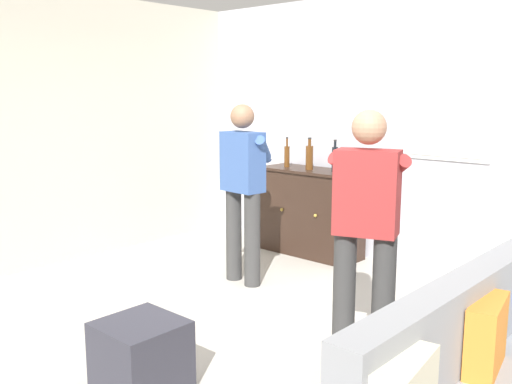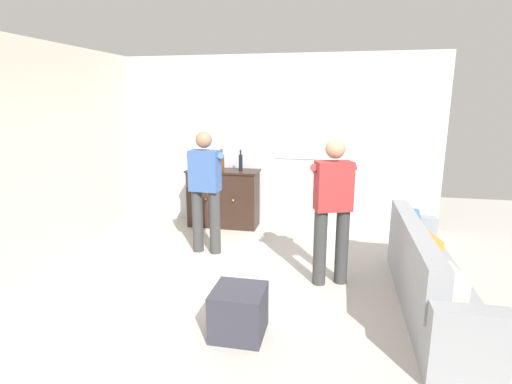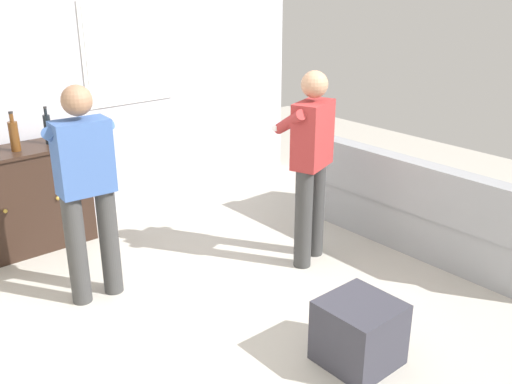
% 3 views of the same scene
% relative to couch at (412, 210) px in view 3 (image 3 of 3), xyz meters
% --- Properties ---
extents(ground, '(10.40, 10.40, 0.00)m').
position_rel_couch_xyz_m(ground, '(-1.93, -0.06, -0.34)').
color(ground, '#B2ADA3').
extents(wall_back_with_window, '(5.20, 0.15, 2.80)m').
position_rel_couch_xyz_m(wall_back_with_window, '(-1.92, 2.59, 1.06)').
color(wall_back_with_window, silver).
rests_on(wall_back_with_window, ground).
extents(couch, '(0.57, 2.53, 0.87)m').
position_rel_couch_xyz_m(couch, '(0.00, 0.00, 0.00)').
color(couch, gray).
rests_on(couch, ground).
extents(sideboard_cabinet, '(1.19, 0.49, 0.96)m').
position_rel_couch_xyz_m(sideboard_cabinet, '(-2.79, 2.24, 0.14)').
color(sideboard_cabinet, black).
rests_on(sideboard_cabinet, ground).
extents(bottle_liquor_amber, '(0.06, 0.06, 0.34)m').
position_rel_couch_xyz_m(bottle_liquor_amber, '(-2.48, 2.23, 0.76)').
color(bottle_liquor_amber, black).
rests_on(bottle_liquor_amber, sideboard_cabinet).
extents(bottle_spirits_clear, '(0.08, 0.08, 0.35)m').
position_rel_couch_xyz_m(bottle_spirits_clear, '(-2.79, 2.19, 0.75)').
color(bottle_spirits_clear, '#593314').
rests_on(bottle_spirits_clear, sideboard_cabinet).
extents(ottoman, '(0.46, 0.46, 0.44)m').
position_rel_couch_xyz_m(ottoman, '(-1.75, -0.84, -0.12)').
color(ottoman, '#33333D').
rests_on(ottoman, ground).
extents(person_standing_left, '(0.56, 0.49, 1.68)m').
position_rel_couch_xyz_m(person_standing_left, '(-2.68, 1.04, 0.60)').
color(person_standing_left, '#383838').
rests_on(person_standing_left, ground).
extents(person_standing_right, '(0.52, 0.52, 1.68)m').
position_rel_couch_xyz_m(person_standing_right, '(-0.97, 0.40, 0.60)').
color(person_standing_right, '#383838').
rests_on(person_standing_right, ground).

